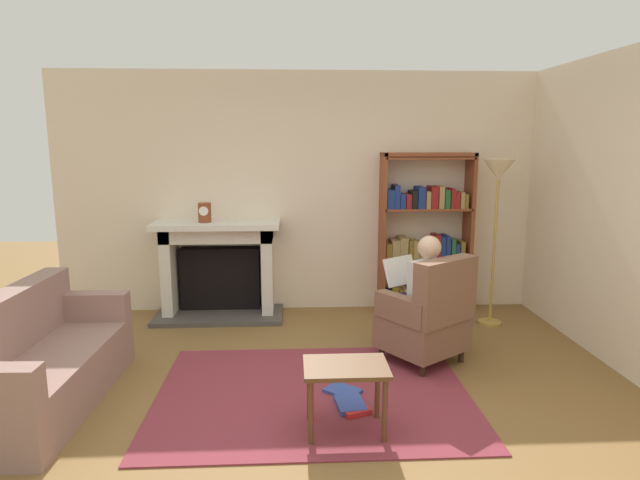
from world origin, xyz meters
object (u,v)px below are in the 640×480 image
Objects in this scene: fireplace at (219,265)px; floor_lamp at (498,185)px; sofa_floral at (38,364)px; armchair_reading at (428,317)px; bookshelf at (425,239)px; side_table at (346,376)px; mantel_clock at (205,213)px; seated_reader at (419,292)px.

fireplace is 3.11m from floor_lamp.
fireplace is 0.81× the size of sofa_floral.
floor_lamp is (0.93, 0.97, 1.06)m from armchair_reading.
bookshelf is at bearing 0.87° from fireplace.
fireplace is 0.77× the size of bookshelf.
fireplace is 2.47m from armchair_reading.
bookshelf is 3.23× the size of side_table.
bookshelf is 1.02m from floor_lamp.
floor_lamp is (3.05, -0.37, 0.31)m from mantel_clock.
armchair_reading reaches higher than sofa_floral.
mantel_clock is 3.09m from floor_lamp.
bookshelf reaches higher than fireplace.
bookshelf is at bearing 3.17° from mantel_clock.
fireplace is 0.80× the size of floor_lamp.
armchair_reading is (2.00, -1.45, -0.15)m from fireplace.
mantel_clock is at bearing -176.83° from bookshelf.
sofa_floral is at bearing -115.26° from mantel_clock.
sofa_floral is (-3.37, -2.10, -0.52)m from bookshelf.
sofa_floral is 2.27m from side_table.
floor_lamp is at bearing 49.55° from side_table.
sofa_floral is 4.44m from floor_lamp.
side_table is 2.92m from floor_lamp.
seated_reader is at bearing -138.62° from floor_lamp.
seated_reader is (2.05, -1.25, -0.56)m from mantel_clock.
side_table is (-0.83, -1.09, -0.03)m from armchair_reading.
mantel_clock is at bearing 173.00° from floor_lamp.
sofa_floral is (-3.05, -0.61, -0.10)m from armchair_reading.
seated_reader is at bearing 57.23° from side_table.
mantel_clock is (-0.12, -0.10, 0.61)m from fireplace.
sofa_floral is (-2.98, -0.71, -0.30)m from seated_reader.
fireplace is 2.34m from bookshelf.
bookshelf reaches higher than sofa_floral.
side_table is (1.17, -2.54, -0.17)m from fireplace.
side_table is (2.22, -0.48, 0.08)m from sofa_floral.
mantel_clock is at bearing -67.44° from armchair_reading.
fireplace is 2.36m from seated_reader.
mantel_clock is 0.12× the size of floor_lamp.
floor_lamp is (3.98, 1.59, 1.17)m from sofa_floral.
side_table is (-1.15, -2.58, -0.45)m from bookshelf.
bookshelf is (2.44, 0.14, -0.33)m from mantel_clock.
side_table is at bearing 17.72° from armchair_reading.
bookshelf is 1.46m from seated_reader.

